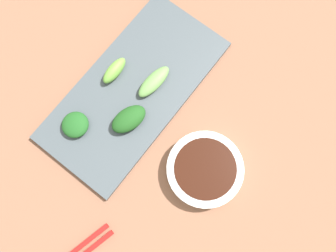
{
  "coord_description": "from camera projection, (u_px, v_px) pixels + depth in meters",
  "views": [
    {
      "loc": [
        -0.13,
        0.11,
        0.69
      ],
      "look_at": [
        -0.04,
        -0.01,
        0.05
      ],
      "focal_mm": 38.05,
      "sensor_mm": 36.0,
      "label": 1
    }
  ],
  "objects": [
    {
      "name": "tabletop",
      "position": [
        151.0,
        123.0,
        0.7
      ],
      "size": [
        2.1,
        2.1,
        0.02
      ],
      "primitive_type": "cube",
      "color": "#895B44",
      "rests_on": "ground"
    },
    {
      "name": "sauce_bowl",
      "position": [
        205.0,
        169.0,
        0.65
      ],
      "size": [
        0.14,
        0.14,
        0.03
      ],
      "color": "white",
      "rests_on": "tabletop"
    },
    {
      "name": "serving_plate",
      "position": [
        134.0,
        90.0,
        0.7
      ],
      "size": [
        0.19,
        0.39,
        0.01
      ],
      "primitive_type": "cube",
      "color": "#475056",
      "rests_on": "tabletop"
    },
    {
      "name": "broccoli_stalk_0",
      "position": [
        154.0,
        82.0,
        0.68
      ],
      "size": [
        0.04,
        0.08,
        0.02
      ],
      "primitive_type": "ellipsoid",
      "rotation": [
        0.0,
        0.0,
        -0.08
      ],
      "color": "#6CA050",
      "rests_on": "serving_plate"
    },
    {
      "name": "broccoli_leafy_1",
      "position": [
        129.0,
        119.0,
        0.66
      ],
      "size": [
        0.06,
        0.08,
        0.03
      ],
      "primitive_type": "ellipsoid",
      "rotation": [
        0.0,
        0.0,
        -0.29
      ],
      "color": "#1F531C",
      "rests_on": "serving_plate"
    },
    {
      "name": "broccoli_leafy_2",
      "position": [
        75.0,
        125.0,
        0.66
      ],
      "size": [
        0.05,
        0.05,
        0.02
      ],
      "primitive_type": "ellipsoid",
      "rotation": [
        0.0,
        0.0,
        -0.08
      ],
      "color": "#1F5920",
      "rests_on": "serving_plate"
    },
    {
      "name": "broccoli_stalk_3",
      "position": [
        114.0,
        71.0,
        0.69
      ],
      "size": [
        0.03,
        0.06,
        0.03
      ],
      "primitive_type": "ellipsoid",
      "rotation": [
        0.0,
        0.0,
        0.02
      ],
      "color": "#71B241",
      "rests_on": "serving_plate"
    }
  ]
}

